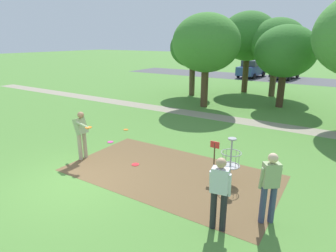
{
  "coord_description": "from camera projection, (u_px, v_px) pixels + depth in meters",
  "views": [
    {
      "loc": [
        6.29,
        -4.86,
        4.05
      ],
      "look_at": [
        1.02,
        3.46,
        1.0
      ],
      "focal_mm": 30.11,
      "sensor_mm": 36.0,
      "label": 1
    }
  ],
  "objects": [
    {
      "name": "parked_car_leftmost",
      "position": [
        251.0,
        69.0,
        30.99
      ],
      "size": [
        2.33,
        4.38,
        1.84
      ],
      "color": "#2D4784",
      "rests_on": "ground"
    },
    {
      "name": "frisbee_near_basket",
      "position": [
        126.0,
        130.0,
        13.11
      ],
      "size": [
        0.22,
        0.22,
        0.02
      ],
      "primitive_type": "cylinder",
      "color": "orange",
      "rests_on": "ground"
    },
    {
      "name": "tree_mid_right",
      "position": [
        193.0,
        48.0,
        20.21
      ],
      "size": [
        3.27,
        3.27,
        4.85
      ],
      "color": "brown",
      "rests_on": "ground"
    },
    {
      "name": "ground_plane",
      "position": [
        76.0,
        182.0,
        8.33
      ],
      "size": [
        160.0,
        160.0,
        0.0
      ],
      "primitive_type": "plane",
      "color": "#518438"
    },
    {
      "name": "dirt_tee_pad",
      "position": [
        170.0,
        173.0,
        8.87
      ],
      "size": [
        6.52,
        3.6,
        0.01
      ],
      "primitive_type": "cube",
      "color": "brown",
      "rests_on": "ground"
    },
    {
      "name": "tree_near_right",
      "position": [
        277.0,
        42.0,
        19.75
      ],
      "size": [
        3.85,
        3.85,
        5.49
      ],
      "color": "brown",
      "rests_on": "ground"
    },
    {
      "name": "player_waiting_left",
      "position": [
        270.0,
        184.0,
        6.24
      ],
      "size": [
        0.47,
        0.45,
        1.71
      ],
      "color": "#384260",
      "rests_on": "ground"
    },
    {
      "name": "frisbee_mid_grass",
      "position": [
        110.0,
        142.0,
        11.54
      ],
      "size": [
        0.24,
        0.24,
        0.02
      ],
      "primitive_type": "cylinder",
      "color": "#E53D99",
      "rests_on": "ground"
    },
    {
      "name": "disc_golf_basket",
      "position": [
        229.0,
        158.0,
        8.11
      ],
      "size": [
        0.98,
        0.58,
        1.39
      ],
      "color": "#9E9EA3",
      "rests_on": "ground"
    },
    {
      "name": "tree_mid_center",
      "position": [
        248.0,
        37.0,
        21.25
      ],
      "size": [
        4.27,
        4.27,
        6.07
      ],
      "color": "#4C3823",
      "rests_on": "ground"
    },
    {
      "name": "player_foreground_watching",
      "position": [
        220.0,
        190.0,
        6.0
      ],
      "size": [
        0.49,
        0.43,
        1.71
      ],
      "color": "#232328",
      "rests_on": "ground"
    },
    {
      "name": "parked_car_center_left",
      "position": [
        285.0,
        70.0,
        29.66
      ],
      "size": [
        2.44,
        4.42,
        1.84
      ],
      "color": "black",
      "rests_on": "ground"
    },
    {
      "name": "parking_lot_strip",
      "position": [
        277.0,
        79.0,
        30.03
      ],
      "size": [
        36.0,
        6.0,
        0.01
      ],
      "primitive_type": "cube",
      "color": "#4C4C51",
      "rests_on": "ground"
    },
    {
      "name": "tree_far_left",
      "position": [
        285.0,
        52.0,
        16.59
      ],
      "size": [
        3.58,
        3.58,
        4.88
      ],
      "color": "#422D1E",
      "rests_on": "ground"
    },
    {
      "name": "tree_near_left",
      "position": [
        206.0,
        43.0,
        16.56
      ],
      "size": [
        4.0,
        4.0,
        5.53
      ],
      "color": "#4C3823",
      "rests_on": "ground"
    },
    {
      "name": "frisbee_by_tee",
      "position": [
        135.0,
        165.0,
        9.47
      ],
      "size": [
        0.25,
        0.25,
        0.02
      ],
      "primitive_type": "cylinder",
      "color": "red",
      "rests_on": "ground"
    },
    {
      "name": "player_throwing",
      "position": [
        81.0,
        132.0,
        9.69
      ],
      "size": [
        1.11,
        0.48,
        1.71
      ],
      "color": "tan",
      "rests_on": "ground"
    },
    {
      "name": "gravel_path",
      "position": [
        206.0,
        115.0,
        15.59
      ],
      "size": [
        40.0,
        1.21,
        0.0
      ],
      "primitive_type": "cube",
      "color": "gray",
      "rests_on": "ground"
    }
  ]
}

